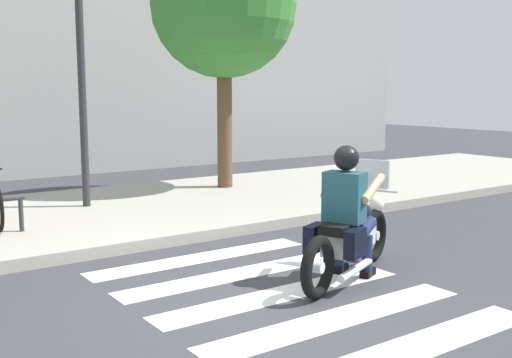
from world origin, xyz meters
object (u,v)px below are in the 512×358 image
Objects in this scene: street_lamp at (81,62)px; tree_near_rack at (224,6)px; rider at (347,203)px; motorcycle at (350,236)px.

street_lamp is 3.10m from tree_near_rack.
rider is at bearing -78.01° from street_lamp.
motorcycle is at bearing -77.11° from street_lamp.
rider is 5.23m from street_lamp.
street_lamp is (-1.04, 4.88, 1.60)m from rider.
tree_near_rack reaches higher than rider.
motorcycle is 0.41× the size of tree_near_rack.
street_lamp is at bearing -172.07° from tree_near_rack.
motorcycle is 5.35m from street_lamp.
rider is 0.36× the size of street_lamp.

